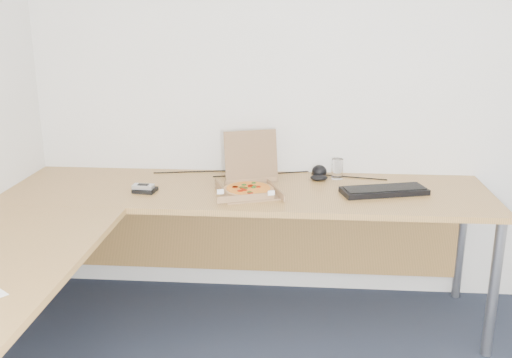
# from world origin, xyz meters

# --- Properties ---
(room_shell) EXTENTS (3.50, 3.50, 2.50)m
(room_shell) POSITION_xyz_m (0.00, 0.00, 1.25)
(room_shell) COLOR silver
(room_shell) RESTS_ON ground
(desk) EXTENTS (2.50, 2.20, 0.73)m
(desk) POSITION_xyz_m (-0.82, 0.97, 0.70)
(desk) COLOR #AB7B3E
(desk) RESTS_ON ground
(pizza_box) EXTENTS (0.29, 0.33, 0.29)m
(pizza_box) POSITION_xyz_m (-0.49, 1.33, 0.76)
(pizza_box) COLOR olive
(pizza_box) RESTS_ON desk
(drinking_glass) EXTENTS (0.06, 0.06, 0.11)m
(drinking_glass) POSITION_xyz_m (-0.03, 1.63, 0.79)
(drinking_glass) COLOR silver
(drinking_glass) RESTS_ON desk
(keyboard) EXTENTS (0.46, 0.26, 0.03)m
(keyboard) POSITION_xyz_m (0.20, 1.38, 0.74)
(keyboard) COLOR black
(keyboard) RESTS_ON desk
(mouse) EXTENTS (0.11, 0.08, 0.03)m
(mouse) POSITION_xyz_m (-0.13, 1.58, 0.75)
(mouse) COLOR black
(mouse) RESTS_ON desk
(wallet) EXTENTS (0.12, 0.11, 0.02)m
(wallet) POSITION_xyz_m (-1.02, 1.31, 0.74)
(wallet) COLOR black
(wallet) RESTS_ON desk
(phone) EXTENTS (0.11, 0.06, 0.02)m
(phone) POSITION_xyz_m (-1.03, 1.31, 0.76)
(phone) COLOR #B2B5BA
(phone) RESTS_ON wallet
(dome_speaker) EXTENTS (0.09, 0.09, 0.08)m
(dome_speaker) POSITION_xyz_m (-0.13, 1.64, 0.77)
(dome_speaker) COLOR black
(dome_speaker) RESTS_ON desk
(cable_bundle) EXTENTS (0.63, 0.13, 0.01)m
(cable_bundle) POSITION_xyz_m (-0.44, 1.68, 0.73)
(cable_bundle) COLOR black
(cable_bundle) RESTS_ON desk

